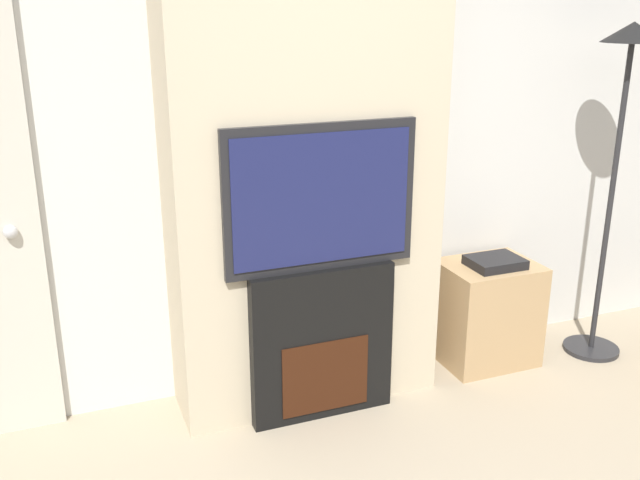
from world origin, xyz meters
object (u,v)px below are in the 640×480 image
Objects in this scene: fireplace at (320,342)px; television at (320,197)px; floor_lamp at (622,114)px; media_stand at (487,311)px.

fireplace is 0.84× the size of television.
media_stand is at bearing 167.81° from floor_lamp.
fireplace is 1.21× the size of media_stand.
media_stand is at bearing 8.92° from television.
television is 1.45× the size of media_stand.
television is 1.32m from media_stand.
television reaches higher than media_stand.
floor_lamp is at bearing -12.19° from media_stand.
floor_lamp is (1.68, 0.03, 0.27)m from television.
media_stand is (-0.63, 0.14, -1.06)m from floor_lamp.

